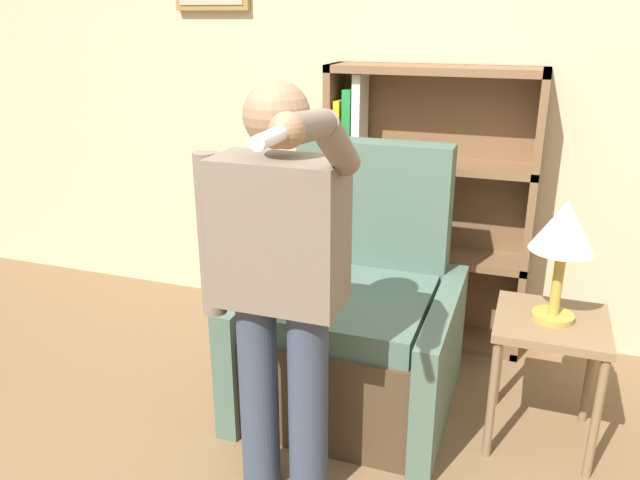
{
  "coord_description": "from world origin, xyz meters",
  "views": [
    {
      "loc": [
        0.64,
        -1.44,
        1.78
      ],
      "look_at": [
        -0.12,
        0.73,
        0.95
      ],
      "focal_mm": 35.0,
      "sensor_mm": 36.0,
      "label": 1
    }
  ],
  "objects_px": {
    "armchair": "(354,326)",
    "person_standing": "(279,278)",
    "side_table": "(549,340)",
    "bookcase": "(412,209)",
    "table_lamp": "(565,232)"
  },
  "relations": [
    {
      "from": "bookcase",
      "to": "armchair",
      "type": "bearing_deg",
      "value": -98.35
    },
    {
      "from": "table_lamp",
      "to": "side_table",
      "type": "bearing_deg",
      "value": 90.0
    },
    {
      "from": "person_standing",
      "to": "side_table",
      "type": "xyz_separation_m",
      "value": [
        0.94,
        0.68,
        -0.42
      ]
    },
    {
      "from": "bookcase",
      "to": "table_lamp",
      "type": "xyz_separation_m",
      "value": [
        0.76,
        -0.8,
        0.21
      ]
    },
    {
      "from": "armchair",
      "to": "person_standing",
      "type": "bearing_deg",
      "value": -95.46
    },
    {
      "from": "bookcase",
      "to": "side_table",
      "type": "relative_size",
      "value": 2.61
    },
    {
      "from": "person_standing",
      "to": "side_table",
      "type": "distance_m",
      "value": 1.23
    },
    {
      "from": "bookcase",
      "to": "person_standing",
      "type": "xyz_separation_m",
      "value": [
        -0.18,
        -1.48,
        0.15
      ]
    },
    {
      "from": "table_lamp",
      "to": "person_standing",
      "type": "bearing_deg",
      "value": -144.23
    },
    {
      "from": "bookcase",
      "to": "table_lamp",
      "type": "distance_m",
      "value": 1.12
    },
    {
      "from": "bookcase",
      "to": "table_lamp",
      "type": "bearing_deg",
      "value": -46.33
    },
    {
      "from": "person_standing",
      "to": "table_lamp",
      "type": "bearing_deg",
      "value": 35.77
    },
    {
      "from": "bookcase",
      "to": "person_standing",
      "type": "bearing_deg",
      "value": -96.93
    },
    {
      "from": "person_standing",
      "to": "table_lamp",
      "type": "distance_m",
      "value": 1.16
    },
    {
      "from": "armchair",
      "to": "side_table",
      "type": "bearing_deg",
      "value": -3.22
    }
  ]
}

